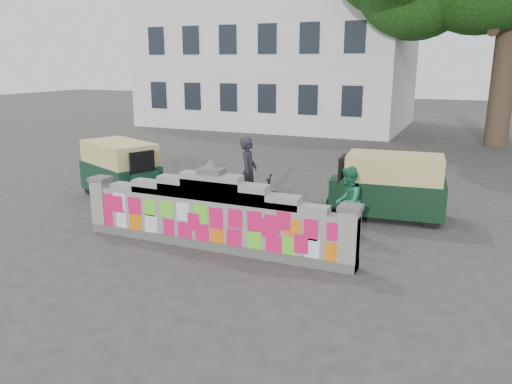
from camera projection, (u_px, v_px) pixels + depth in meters
ground at (213, 248)px, 11.02m from camera, size 100.00×100.00×0.00m
parapet_wall at (212, 215)px, 10.83m from camera, size 6.48×0.44×2.01m
building at (280, 61)px, 32.20m from camera, size 16.00×10.00×8.90m
cyclist_bike at (249, 195)px, 13.22m from camera, size 2.20×1.17×1.10m
cyclist_rider at (248, 182)px, 13.13m from camera, size 0.58×0.76×1.86m
pedestrian at (348, 202)px, 11.56m from camera, size 0.64×0.82×1.67m
rickshaw_left at (121, 169)px, 14.98m from camera, size 3.11×2.33×1.67m
rickshaw_right at (390, 185)px, 12.97m from camera, size 3.09×1.66×1.68m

